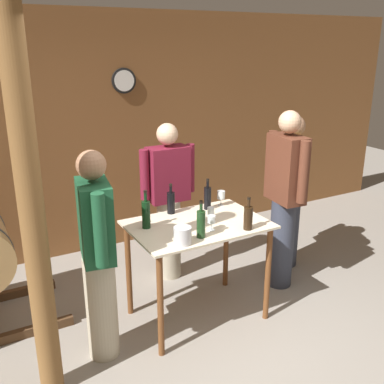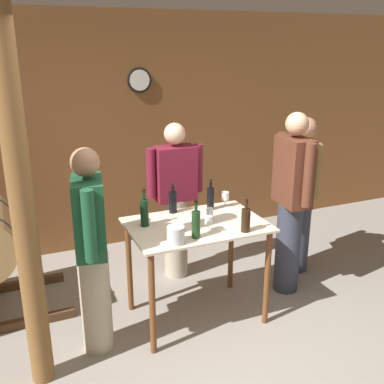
{
  "view_description": "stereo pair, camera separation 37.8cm",
  "coord_description": "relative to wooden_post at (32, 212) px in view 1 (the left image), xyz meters",
  "views": [
    {
      "loc": [
        -1.72,
        -2.29,
        2.35
      ],
      "look_at": [
        0.02,
        0.85,
        1.15
      ],
      "focal_mm": 42.0,
      "sensor_mm": 36.0,
      "label": 1
    },
    {
      "loc": [
        -1.38,
        -2.46,
        2.35
      ],
      "look_at": [
        0.02,
        0.85,
        1.15
      ],
      "focal_mm": 42.0,
      "sensor_mm": 36.0,
      "label": 2
    }
  ],
  "objects": [
    {
      "name": "ground_plane",
      "position": [
        1.33,
        -0.46,
        -1.35
      ],
      "size": [
        14.0,
        14.0,
        0.0
      ],
      "primitive_type": "plane",
      "color": "gray"
    },
    {
      "name": "back_wall",
      "position": [
        1.33,
        2.12,
        0.0
      ],
      "size": [
        8.4,
        0.08,
        2.7
      ],
      "color": "brown",
      "rests_on": "ground_plane"
    },
    {
      "name": "tasting_table",
      "position": [
        1.35,
        0.29,
        -0.61
      ],
      "size": [
        1.15,
        0.78,
        0.9
      ],
      "color": "beige",
      "rests_on": "ground_plane"
    },
    {
      "name": "wooden_post",
      "position": [
        0.0,
        0.0,
        0.0
      ],
      "size": [
        0.16,
        0.16,
        2.7
      ],
      "color": "brown",
      "rests_on": "ground_plane"
    },
    {
      "name": "wine_bottle_far_left",
      "position": [
        0.94,
        0.41,
        -0.33
      ],
      "size": [
        0.07,
        0.07,
        0.32
      ],
      "color": "black",
      "rests_on": "tasting_table"
    },
    {
      "name": "wine_bottle_left",
      "position": [
        1.23,
        0.03,
        -0.33
      ],
      "size": [
        0.07,
        0.07,
        0.3
      ],
      "color": "#193819",
      "rests_on": "tasting_table"
    },
    {
      "name": "wine_bottle_center",
      "position": [
        1.26,
        0.61,
        -0.35
      ],
      "size": [
        0.07,
        0.07,
        0.27
      ],
      "color": "black",
      "rests_on": "tasting_table"
    },
    {
      "name": "wine_bottle_right",
      "position": [
        1.6,
        0.54,
        -0.34
      ],
      "size": [
        0.07,
        0.07,
        0.29
      ],
      "color": "black",
      "rests_on": "tasting_table"
    },
    {
      "name": "wine_bottle_far_right",
      "position": [
        1.65,
        -0.02,
        -0.35
      ],
      "size": [
        0.07,
        0.07,
        0.28
      ],
      "color": "black",
      "rests_on": "tasting_table"
    },
    {
      "name": "wine_glass_near_left",
      "position": [
        1.38,
        0.11,
        -0.36
      ],
      "size": [
        0.07,
        0.07,
        0.13
      ],
      "color": "silver",
      "rests_on": "tasting_table"
    },
    {
      "name": "wine_glass_near_center",
      "position": [
        1.45,
        0.24,
        -0.35
      ],
      "size": [
        0.06,
        0.06,
        0.14
      ],
      "color": "silver",
      "rests_on": "tasting_table"
    },
    {
      "name": "wine_glass_near_right",
      "position": [
        1.76,
        0.56,
        -0.35
      ],
      "size": [
        0.07,
        0.07,
        0.14
      ],
      "color": "silver",
      "rests_on": "tasting_table"
    },
    {
      "name": "ice_bucket",
      "position": [
        1.05,
        -0.01,
        -0.38
      ],
      "size": [
        0.14,
        0.14,
        0.14
      ],
      "color": "silver",
      "rests_on": "tasting_table"
    },
    {
      "name": "person_host",
      "position": [
        1.46,
        1.07,
        -0.5
      ],
      "size": [
        0.59,
        0.24,
        1.62
      ],
      "color": "#B7AD93",
      "rests_on": "ground_plane"
    },
    {
      "name": "person_visitor_with_scarf",
      "position": [
        2.7,
        0.68,
        -0.48
      ],
      "size": [
        0.34,
        0.56,
        1.65
      ],
      "color": "#333847",
      "rests_on": "ground_plane"
    },
    {
      "name": "person_visitor_bearded",
      "position": [
        0.45,
        0.19,
        -0.48
      ],
      "size": [
        0.29,
        0.58,
        1.65
      ],
      "color": "#B7AD93",
      "rests_on": "ground_plane"
    },
    {
      "name": "person_visitor_near_door",
      "position": [
        2.36,
        0.37,
        -0.41
      ],
      "size": [
        0.25,
        0.59,
        1.77
      ],
      "color": "#333847",
      "rests_on": "ground_plane"
    }
  ]
}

